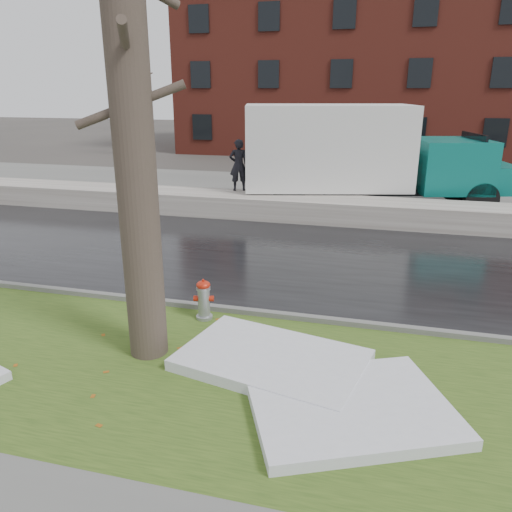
% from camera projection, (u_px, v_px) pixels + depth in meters
% --- Properties ---
extents(ground, '(120.00, 120.00, 0.00)m').
position_uv_depth(ground, '(210.00, 337.00, 8.83)').
color(ground, '#47423D').
rests_on(ground, ground).
extents(verge, '(60.00, 4.50, 0.04)m').
position_uv_depth(verge, '(183.00, 372.00, 7.68)').
color(verge, '#2E4717').
rests_on(verge, ground).
extents(road, '(60.00, 7.00, 0.03)m').
position_uv_depth(road, '(268.00, 257.00, 12.96)').
color(road, black).
rests_on(road, ground).
extents(parking_lot, '(60.00, 9.00, 0.03)m').
position_uv_depth(parking_lot, '(315.00, 194.00, 20.75)').
color(parking_lot, slate).
rests_on(parking_lot, ground).
extents(curb, '(60.00, 0.15, 0.14)m').
position_uv_depth(curb, '(227.00, 310.00, 9.73)').
color(curb, slate).
rests_on(curb, ground).
extents(snowbank, '(60.00, 1.60, 0.75)m').
position_uv_depth(snowbank, '(297.00, 208.00, 16.70)').
color(snowbank, beige).
rests_on(snowbank, ground).
extents(brick_building, '(26.00, 12.00, 10.00)m').
position_uv_depth(brick_building, '(382.00, 76.00, 34.28)').
color(brick_building, maroon).
rests_on(brick_building, ground).
extents(bg_tree_left, '(1.40, 1.62, 6.50)m').
position_uv_depth(bg_tree_left, '(145.00, 103.00, 30.82)').
color(bg_tree_left, brown).
rests_on(bg_tree_left, ground).
extents(bg_tree_center, '(1.40, 1.62, 6.50)m').
position_uv_depth(bg_tree_center, '(255.00, 102.00, 33.05)').
color(bg_tree_center, brown).
rests_on(bg_tree_center, ground).
extents(fire_hydrant, '(0.39, 0.36, 0.79)m').
position_uv_depth(fire_hydrant, '(204.00, 298.00, 9.32)').
color(fire_hydrant, '#96999D').
rests_on(fire_hydrant, verge).
extents(tree, '(1.52, 1.75, 7.61)m').
position_uv_depth(tree, '(131.00, 111.00, 7.04)').
color(tree, brown).
rests_on(tree, verge).
extents(box_truck, '(11.06, 4.70, 3.66)m').
position_uv_depth(box_truck, '(360.00, 155.00, 17.66)').
color(box_truck, black).
rests_on(box_truck, ground).
extents(worker, '(0.76, 0.63, 1.78)m').
position_uv_depth(worker, '(239.00, 165.00, 17.37)').
color(worker, black).
rests_on(worker, snowbank).
extents(snow_patch_near, '(3.19, 2.89, 0.16)m').
position_uv_depth(snow_patch_near, '(350.00, 407.00, 6.68)').
color(snow_patch_near, silver).
rests_on(snow_patch_near, verge).
extents(snow_patch_side, '(3.12, 2.37, 0.18)m').
position_uv_depth(snow_patch_side, '(272.00, 360.00, 7.82)').
color(snow_patch_side, silver).
rests_on(snow_patch_side, verge).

